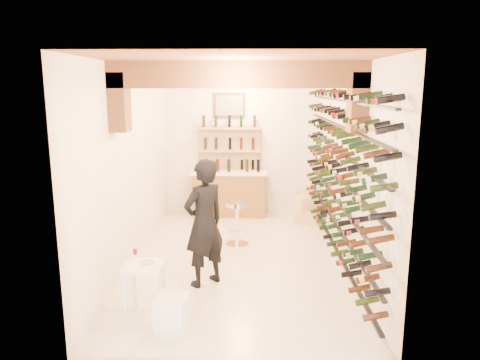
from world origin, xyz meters
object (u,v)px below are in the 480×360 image
Objects in this scene: wine_rack at (334,169)px; chrome_barstool at (237,220)px; white_stool at (172,314)px; crate_lower at (307,216)px; tasting_table at (144,274)px; person at (204,223)px; back_counter at (229,192)px.

wine_rack reaches higher than chrome_barstool.
white_stool reaches higher than crate_lower.
crate_lower is (-0.13, 2.08, -1.40)m from wine_rack.
chrome_barstool is at bearing -135.74° from crate_lower.
wine_rack is 3.47m from tasting_table.
crate_lower is (1.89, 3.09, -0.78)m from person.
crate_lower is (2.14, 4.44, -0.07)m from white_stool.
wine_rack is 6.75× the size of tasting_table.
chrome_barstool is 2.06m from crate_lower.
person is at bearing -104.37° from chrome_barstool.
tasting_table is at bearing -122.07° from crate_lower.
tasting_table is 1.23m from person.
crate_lower is at bearing -18.41° from back_counter.
person reaches higher than chrome_barstool.
back_counter is at bearing 161.59° from crate_lower.
white_stool is at bearing -133.92° from wine_rack.
person reaches higher than white_stool.
chrome_barstool is at bearing 157.47° from wine_rack.
wine_rack is 12.62× the size of white_stool.
person is 3.71× the size of crate_lower.
back_counter reaches higher than white_stool.
tasting_table reaches higher than white_stool.
back_counter is at bearing 96.89° from chrome_barstool.
back_counter reaches higher than tasting_table.
person is 2.30× the size of chrome_barstool.
chrome_barstool is at bearing 69.61° from tasting_table.
back_counter is 1.83m from crate_lower.
tasting_table is at bearing -112.37° from chrome_barstool.
wine_rack is 2.03m from chrome_barstool.
white_stool is 0.90× the size of crate_lower.
chrome_barstool reaches higher than crate_lower.
person is at bearing 79.30° from white_stool.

